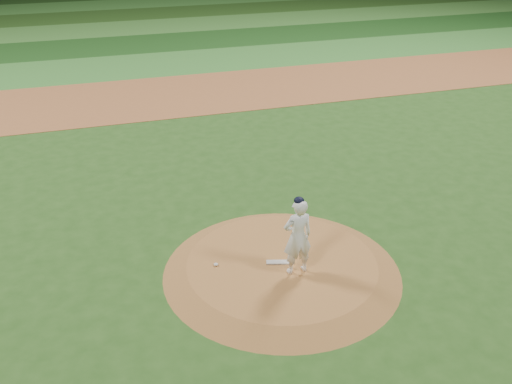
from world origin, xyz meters
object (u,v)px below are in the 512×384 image
(pitching_rubber, at_px, (280,262))
(pitcher_on_mound, at_px, (298,236))
(pitchers_mound, at_px, (282,267))
(rosin_bag, at_px, (216,264))

(pitching_rubber, relative_size, pitcher_on_mound, 0.34)
(pitchers_mound, height_order, pitching_rubber, pitching_rubber)
(pitchers_mound, relative_size, rosin_bag, 51.08)
(pitchers_mound, relative_size, pitching_rubber, 8.66)
(rosin_bag, distance_m, pitcher_on_mound, 2.05)
(pitcher_on_mound, bearing_deg, pitching_rubber, 118.38)
(pitchers_mound, xyz_separation_m, pitching_rubber, (-0.04, 0.01, 0.14))
(pitcher_on_mound, bearing_deg, pitchers_mound, 114.18)
(pitchers_mound, height_order, pitcher_on_mound, pitcher_on_mound)
(pitching_rubber, relative_size, rosin_bag, 5.90)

